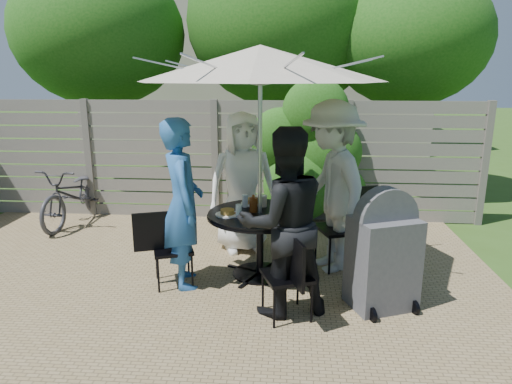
# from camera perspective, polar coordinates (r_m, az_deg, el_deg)

# --- Properties ---
(backyard_envelope) EXTENTS (60.00, 60.00, 5.00)m
(backyard_envelope) POSITION_cam_1_polar(r_m,az_deg,el_deg) (14.17, 0.15, 16.01)
(backyard_envelope) COLOR #315019
(backyard_envelope) RESTS_ON ground
(patio_table) EXTENTS (1.44, 1.44, 0.74)m
(patio_table) POSITION_cam_1_polar(r_m,az_deg,el_deg) (5.04, 0.49, -5.03)
(patio_table) COLOR black
(patio_table) RESTS_ON ground
(umbrella) EXTENTS (3.27, 3.27, 2.49)m
(umbrella) POSITION_cam_1_polar(r_m,az_deg,el_deg) (4.76, 0.54, 15.76)
(umbrella) COLOR silver
(umbrella) RESTS_ON ground
(chair_back) EXTENTS (0.64, 0.75, 0.98)m
(chair_back) POSITION_cam_1_polar(r_m,az_deg,el_deg) (6.00, -1.95, -4.08)
(chair_back) COLOR black
(chair_back) RESTS_ON ground
(person_back) EXTENTS (1.01, 0.82, 1.78)m
(person_back) POSITION_cam_1_polar(r_m,az_deg,el_deg) (5.71, -1.67, 1.15)
(person_back) COLOR white
(person_back) RESTS_ON ground
(chair_left) EXTENTS (0.64, 0.51, 0.83)m
(chair_left) POSITION_cam_1_polar(r_m,az_deg,el_deg) (4.99, -10.40, -8.78)
(chair_left) COLOR black
(chair_left) RESTS_ON ground
(person_left) EXTENTS (0.62, 0.76, 1.79)m
(person_left) POSITION_cam_1_polar(r_m,az_deg,el_deg) (4.79, -9.15, -1.53)
(person_left) COLOR #255CA3
(person_left) RESTS_ON ground
(chair_front) EXTENTS (0.52, 0.65, 0.85)m
(chair_front) POSITION_cam_1_polar(r_m,az_deg,el_deg) (4.29, 3.92, -12.48)
(chair_front) COLOR black
(chair_front) RESTS_ON ground
(person_front) EXTENTS (1.03, 0.91, 1.77)m
(person_front) POSITION_cam_1_polar(r_m,az_deg,el_deg) (4.17, 3.48, -3.94)
(person_front) COLOR black
(person_front) RESTS_ON ground
(chair_right) EXTENTS (0.74, 0.59, 0.96)m
(chair_right) POSITION_cam_1_polar(r_m,az_deg,el_deg) (5.43, 10.43, -6.37)
(chair_right) COLOR black
(chair_right) RESTS_ON ground
(person_right) EXTENTS (1.09, 1.42, 1.95)m
(person_right) POSITION_cam_1_polar(r_m,az_deg,el_deg) (5.18, 9.40, 0.55)
(person_right) COLOR #B9BAB5
(person_right) RESTS_ON ground
(plate_back) EXTENTS (0.26, 0.26, 0.06)m
(plate_back) POSITION_cam_1_polar(r_m,az_deg,el_deg) (5.30, -0.52, -1.24)
(plate_back) COLOR white
(plate_back) RESTS_ON patio_table
(plate_left) EXTENTS (0.26, 0.26, 0.06)m
(plate_left) POSITION_cam_1_polar(r_m,az_deg,el_deg) (4.88, -3.59, -2.62)
(plate_left) COLOR white
(plate_left) RESTS_ON patio_table
(plate_front) EXTENTS (0.26, 0.26, 0.06)m
(plate_front) POSITION_cam_1_polar(r_m,az_deg,el_deg) (4.63, 1.66, -3.55)
(plate_front) COLOR white
(plate_front) RESTS_ON patio_table
(plate_right) EXTENTS (0.26, 0.26, 0.06)m
(plate_right) POSITION_cam_1_polar(r_m,az_deg,el_deg) (5.06, 4.43, -2.02)
(plate_right) COLOR white
(plate_right) RESTS_ON patio_table
(glass_back) EXTENTS (0.07, 0.07, 0.14)m
(glass_back) POSITION_cam_1_polar(r_m,az_deg,el_deg) (5.17, -1.38, -1.12)
(glass_back) COLOR silver
(glass_back) RESTS_ON patio_table
(glass_left) EXTENTS (0.07, 0.07, 0.14)m
(glass_left) POSITION_cam_1_polar(r_m,az_deg,el_deg) (4.79, -2.18, -2.37)
(glass_left) COLOR silver
(glass_left) RESTS_ON patio_table
(glass_front) EXTENTS (0.07, 0.07, 0.14)m
(glass_front) POSITION_cam_1_polar(r_m,az_deg,el_deg) (4.74, 2.54, -2.57)
(glass_front) COLOR silver
(glass_front) RESTS_ON patio_table
(glass_right) EXTENTS (0.07, 0.07, 0.14)m
(glass_right) POSITION_cam_1_polar(r_m,az_deg,el_deg) (5.12, 3.00, -1.29)
(glass_right) COLOR silver
(glass_right) RESTS_ON patio_table
(syrup_jug) EXTENTS (0.09, 0.09, 0.16)m
(syrup_jug) POSITION_cam_1_polar(r_m,az_deg,el_deg) (4.98, -0.32, -1.60)
(syrup_jug) COLOR #59280C
(syrup_jug) RESTS_ON patio_table
(coffee_cup) EXTENTS (0.08, 0.08, 0.12)m
(coffee_cup) POSITION_cam_1_polar(r_m,az_deg,el_deg) (5.18, 0.93, -1.19)
(coffee_cup) COLOR #C6B293
(coffee_cup) RESTS_ON patio_table
(bicycle) EXTENTS (0.76, 1.76, 0.90)m
(bicycle) POSITION_cam_1_polar(r_m,az_deg,el_deg) (7.42, -21.64, -0.27)
(bicycle) COLOR #333338
(bicycle) RESTS_ON ground
(bbq_grill) EXTENTS (0.71, 0.64, 1.20)m
(bbq_grill) POSITION_cam_1_polar(r_m,az_deg,el_deg) (4.52, 15.60, -7.52)
(bbq_grill) COLOR #535358
(bbq_grill) RESTS_ON ground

